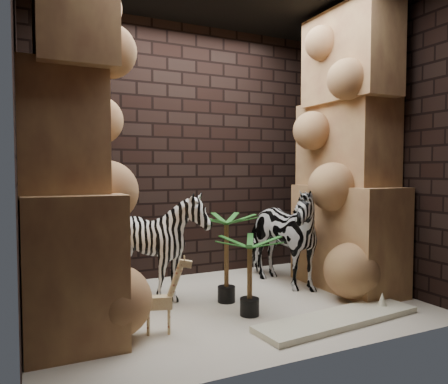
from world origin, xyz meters
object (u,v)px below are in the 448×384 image
zebra_right (278,228)px  zebra_left (158,251)px  surfboard (339,319)px  giraffe_toy (158,294)px  palm_back (250,276)px  palm_front (226,258)px

zebra_right → zebra_left: size_ratio=1.19×
zebra_left → surfboard: (1.20, -1.20, -0.46)m
zebra_right → surfboard: 1.33m
zebra_right → zebra_left: 1.36m
zebra_right → surfboard: zebra_right is taller
giraffe_toy → palm_back: size_ratio=0.88×
giraffe_toy → palm_front: 0.96m
zebra_right → palm_back: 1.07m
giraffe_toy → palm_front: bearing=47.6°
palm_front → palm_back: palm_front is taller
palm_back → surfboard: size_ratio=0.45×
zebra_right → palm_back: zebra_right is taller
palm_back → giraffe_toy: bearing=-176.1°
palm_front → zebra_right: bearing=20.5°
palm_front → surfboard: (0.62, -0.89, -0.41)m
palm_front → surfboard: bearing=-55.1°
palm_front → giraffe_toy: bearing=-149.3°
zebra_left → giraffe_toy: (-0.23, -0.80, -0.18)m
zebra_right → giraffe_toy: zebra_right is taller
palm_back → surfboard: (0.60, -0.46, -0.33)m
zebra_left → giraffe_toy: zebra_left is taller
palm_front → palm_back: size_ratio=1.23×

